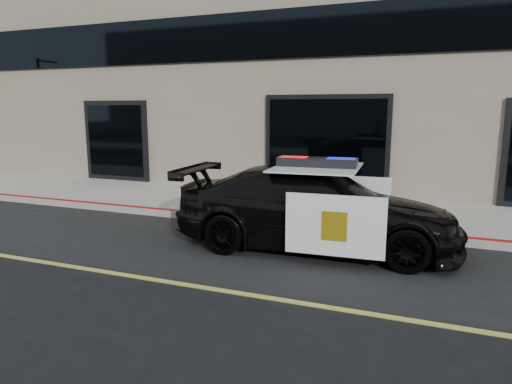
% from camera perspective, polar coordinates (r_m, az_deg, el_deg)
% --- Properties ---
extents(ground, '(120.00, 120.00, 0.00)m').
position_cam_1_polar(ground, '(6.23, 2.88, -13.31)').
color(ground, black).
rests_on(ground, ground).
extents(sidewalk_n, '(60.00, 3.50, 0.15)m').
position_cam_1_polar(sidewalk_n, '(11.08, 11.58, -2.45)').
color(sidewalk_n, gray).
rests_on(sidewalk_n, ground).
extents(police_car, '(2.68, 5.30, 1.65)m').
position_cam_1_polar(police_car, '(8.27, 7.52, -1.98)').
color(police_car, black).
rests_on(police_car, ground).
extents(fire_hydrant, '(0.36, 0.50, 0.79)m').
position_cam_1_polar(fire_hydrant, '(10.97, -0.62, 0.01)').
color(fire_hydrant, beige).
rests_on(fire_hydrant, sidewalk_n).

